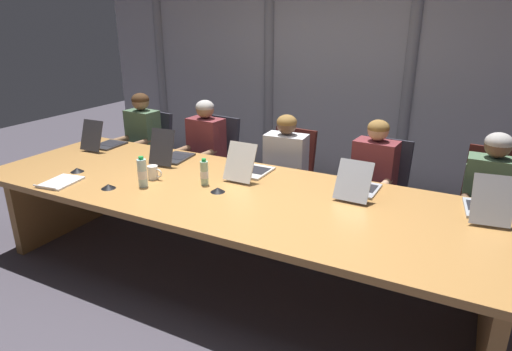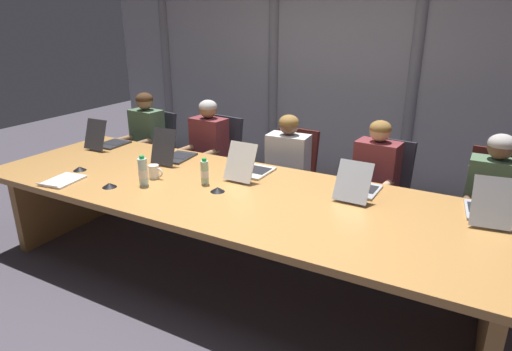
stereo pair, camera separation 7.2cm
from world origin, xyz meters
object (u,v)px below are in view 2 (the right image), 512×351
at_px(office_chair_right_end, 485,228).
at_px(water_bottle_primary, 205,173).
at_px(laptop_left_end, 107,141).
at_px(laptop_left_mid, 174,154).
at_px(coffee_mug_near, 154,172).
at_px(spiral_notepad, 63,181).
at_px(water_bottle_secondary, 143,172).
at_px(conference_mic_left_side, 218,189).
at_px(laptop_center, 251,168).
at_px(person_center, 284,168).
at_px(person_right_end, 491,201).
at_px(office_chair_right_mid, 378,208).
at_px(laptop_right_end, 487,209).
at_px(office_chair_center, 288,190).
at_px(person_right_mid, 372,181).
at_px(person_left_end, 142,140).
at_px(conference_mic_middle, 109,185).
at_px(laptop_right_mid, 359,187).
at_px(office_chair_left_end, 153,163).
at_px(conference_mic_right_side, 80,168).
at_px(person_left_mid, 204,151).
at_px(office_chair_left_mid, 216,175).

bearing_deg(office_chair_right_end, water_bottle_primary, -53.78).
bearing_deg(laptop_left_end, laptop_left_mid, -94.44).
bearing_deg(laptop_left_mid, coffee_mug_near, -165.67).
relative_size(office_chair_right_end, spiral_notepad, 2.95).
relative_size(water_bottle_secondary, conference_mic_left_side, 2.17).
xyz_separation_m(laptop_center, conference_mic_left_side, (-0.04, -0.43, -0.04)).
height_order(person_center, person_right_end, person_right_end).
bearing_deg(office_chair_right_mid, laptop_right_end, 56.83).
bearing_deg(spiral_notepad, office_chair_center, 43.79).
bearing_deg(office_chair_right_end, person_center, -76.95).
xyz_separation_m(laptop_left_end, person_right_mid, (2.54, 0.52, -0.14)).
bearing_deg(person_center, person_left_end, -93.43).
distance_m(laptop_right_end, conference_mic_middle, 2.68).
bearing_deg(laptop_right_end, water_bottle_secondary, 97.45).
distance_m(laptop_left_mid, laptop_right_mid, 1.70).
xyz_separation_m(office_chair_left_end, conference_mic_right_side, (0.40, -1.33, 0.41)).
height_order(laptop_left_mid, office_chair_center, laptop_left_mid).
xyz_separation_m(office_chair_right_mid, office_chair_right_end, (0.86, 0.00, 0.01)).
distance_m(laptop_left_end, office_chair_center, 1.88).
height_order(laptop_right_end, office_chair_center, laptop_right_end).
bearing_deg(laptop_left_mid, spiral_notepad, 147.96).
bearing_deg(water_bottle_secondary, laptop_left_end, 149.03).
height_order(office_chair_right_mid, conference_mic_left_side, office_chair_right_mid).
xyz_separation_m(person_left_end, coffee_mug_near, (1.07, -1.00, 0.12)).
distance_m(laptop_right_mid, person_left_end, 2.67).
bearing_deg(conference_mic_left_side, person_left_mid, 129.72).
bearing_deg(conference_mic_right_side, water_bottle_secondary, -0.05).
relative_size(office_chair_left_end, coffee_mug_near, 7.12).
bearing_deg(spiral_notepad, laptop_center, 26.48).
relative_size(laptop_left_mid, conference_mic_left_side, 4.14).
height_order(laptop_right_end, water_bottle_primary, laptop_right_end).
distance_m(person_center, conference_mic_left_side, 1.01).
xyz_separation_m(office_chair_right_mid, person_right_mid, (-0.04, -0.16, 0.30)).
bearing_deg(laptop_right_mid, person_left_end, 79.87).
distance_m(office_chair_left_mid, office_chair_center, 0.86).
distance_m(office_chair_center, water_bottle_primary, 1.20).
relative_size(laptop_left_end, laptop_right_mid, 0.93).
bearing_deg(laptop_left_end, office_chair_left_mid, -52.43).
xyz_separation_m(laptop_center, coffee_mug_near, (-0.65, -0.43, -0.00)).
distance_m(water_bottle_primary, coffee_mug_near, 0.44).
height_order(office_chair_right_end, person_center, person_center).
distance_m(office_chair_left_mid, conference_mic_middle, 1.54).
xyz_separation_m(laptop_left_mid, office_chair_center, (0.81, 0.72, -0.45)).
relative_size(office_chair_left_end, conference_mic_left_side, 8.62).
bearing_deg(office_chair_right_end, coffee_mug_near, -56.62).
bearing_deg(office_chair_center, conference_mic_left_side, 1.59).
distance_m(person_left_end, coffee_mug_near, 1.47).
height_order(water_bottle_primary, coffee_mug_near, water_bottle_primary).
bearing_deg(office_chair_right_end, laptop_right_mid, -43.23).
bearing_deg(conference_mic_left_side, spiral_notepad, -160.84).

